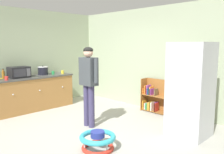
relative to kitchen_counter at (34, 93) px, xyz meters
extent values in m
plane|color=#A8A69C|center=(2.20, -0.05, -0.45)|extent=(12.00, 12.00, 0.00)
cube|color=#9DAA8B|center=(2.20, 2.28, 0.90)|extent=(5.20, 0.06, 2.70)
cube|color=#9AA988|center=(-0.43, 0.75, 0.90)|extent=(0.06, 2.99, 2.70)
cube|color=#A06D38|center=(0.00, 0.00, -0.02)|extent=(0.60, 2.06, 0.86)
cube|color=#464542|center=(0.00, 0.00, 0.43)|extent=(0.64, 2.10, 0.04)
sphere|color=silver|center=(0.31, -0.69, 0.11)|extent=(0.04, 0.04, 0.04)
sphere|color=silver|center=(0.31, 0.00, 0.11)|extent=(0.04, 0.04, 0.04)
sphere|color=silver|center=(0.31, 0.69, 0.11)|extent=(0.04, 0.04, 0.04)
cube|color=#B7BABF|center=(3.80, 1.23, 0.44)|extent=(0.70, 0.68, 1.78)
cylinder|color=silver|center=(3.43, 1.06, 0.53)|extent=(0.02, 0.02, 0.50)
cube|color=#333333|center=(3.44, 1.23, 0.83)|extent=(0.01, 0.67, 0.01)
cube|color=#915B2A|center=(2.11, 2.06, -0.03)|extent=(0.02, 0.28, 0.85)
cube|color=#915B2A|center=(2.89, 2.06, -0.03)|extent=(0.02, 0.28, 0.85)
cube|color=#965D2A|center=(2.50, 2.19, -0.03)|extent=(0.80, 0.02, 0.85)
cube|color=#915B2A|center=(2.50, 2.06, -0.42)|extent=(0.76, 0.24, 0.02)
cube|color=#915B2A|center=(2.50, 2.06, -0.02)|extent=(0.76, 0.24, 0.02)
cube|color=orange|center=(2.15, 2.03, -0.30)|extent=(0.02, 0.17, 0.22)
cube|color=orange|center=(2.15, 2.03, 0.07)|extent=(0.02, 0.17, 0.16)
cube|color=silver|center=(2.21, 2.03, -0.33)|extent=(0.03, 0.17, 0.16)
cube|color=orange|center=(2.20, 2.03, 0.11)|extent=(0.03, 0.17, 0.23)
cube|color=#2B914F|center=(2.26, 2.03, -0.33)|extent=(0.03, 0.17, 0.17)
cube|color=purple|center=(2.28, 2.03, 0.12)|extent=(0.03, 0.17, 0.25)
cube|color=orange|center=(2.31, 2.03, -0.31)|extent=(0.03, 0.17, 0.20)
cube|color=#245E9D|center=(2.29, 2.03, 0.08)|extent=(0.03, 0.17, 0.17)
cube|color=gold|center=(2.34, 2.03, -0.30)|extent=(0.02, 0.17, 0.21)
cube|color=orange|center=(2.36, 2.03, 0.10)|extent=(0.03, 0.17, 0.22)
cube|color=beige|center=(2.41, 2.03, -0.30)|extent=(0.03, 0.17, 0.22)
cube|color=purple|center=(2.38, 2.03, 0.08)|extent=(0.03, 0.17, 0.17)
cube|color=#883C8C|center=(2.53, 2.03, -0.29)|extent=(0.02, 0.17, 0.24)
cube|color=brown|center=(2.51, 2.03, 0.08)|extent=(0.02, 0.17, 0.18)
cube|color=#B12E21|center=(2.53, 2.03, -0.30)|extent=(0.03, 0.17, 0.22)
cylinder|color=#3A3558|center=(1.98, 0.20, -0.01)|extent=(0.13, 0.13, 0.89)
cylinder|color=#3A3558|center=(2.14, 0.20, -0.01)|extent=(0.13, 0.13, 0.89)
cube|color=#3B4145|center=(2.06, 0.20, 0.73)|extent=(0.38, 0.22, 0.58)
cylinder|color=#3B4145|center=(1.82, 0.20, 0.76)|extent=(0.09, 0.09, 0.49)
cylinder|color=#3B4145|center=(2.30, 0.20, 0.76)|extent=(0.09, 0.09, 0.49)
sphere|color=#E0AC8F|center=(2.06, 0.20, 1.12)|extent=(0.19, 0.19, 0.19)
ellipsoid|color=black|center=(2.06, 0.20, 1.17)|extent=(0.20, 0.20, 0.13)
torus|color=red|center=(3.02, -0.42, -0.42)|extent=(0.54, 0.54, 0.07)
torus|color=#2FA2B5|center=(3.02, -0.42, -0.23)|extent=(0.60, 0.60, 0.08)
cylinder|color=navy|center=(3.02, -0.42, -0.18)|extent=(0.23, 0.23, 0.10)
cylinder|color=silver|center=(3.24, -0.42, -0.32)|extent=(0.02, 0.02, 0.18)
cylinder|color=silver|center=(2.91, -0.23, -0.32)|extent=(0.02, 0.02, 0.18)
cylinder|color=silver|center=(2.91, -0.61, -0.32)|extent=(0.02, 0.02, 0.18)
cube|color=black|center=(-0.01, -0.38, 0.59)|extent=(0.36, 0.48, 0.28)
cube|color=#2D2D33|center=(0.18, -0.43, 0.59)|extent=(0.01, 0.31, 0.20)
cube|color=#515156|center=(0.18, -0.21, 0.59)|extent=(0.01, 0.10, 0.20)
cylinder|color=black|center=(-0.10, 0.34, 0.55)|extent=(0.27, 0.27, 0.21)
cylinder|color=silver|center=(-0.10, 0.34, 0.67)|extent=(0.28, 0.28, 0.02)
sphere|color=black|center=(-0.10, 0.34, 0.69)|extent=(0.03, 0.03, 0.03)
cylinder|color=#9E661E|center=(-0.11, -0.73, 0.54)|extent=(0.07, 0.07, 0.18)
cylinder|color=#9E661E|center=(-0.11, -0.73, 0.65)|extent=(0.03, 0.03, 0.05)
cylinder|color=black|center=(-0.11, -0.73, 0.69)|extent=(0.04, 0.03, 0.02)
cylinder|color=red|center=(0.21, -0.78, 0.50)|extent=(0.08, 0.08, 0.09)
cylinder|color=yellow|center=(0.09, 0.85, 0.50)|extent=(0.08, 0.08, 0.09)
cylinder|color=green|center=(0.04, 0.57, 0.50)|extent=(0.08, 0.08, 0.09)
camera|label=1|loc=(5.74, -2.81, 1.28)|focal=36.83mm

